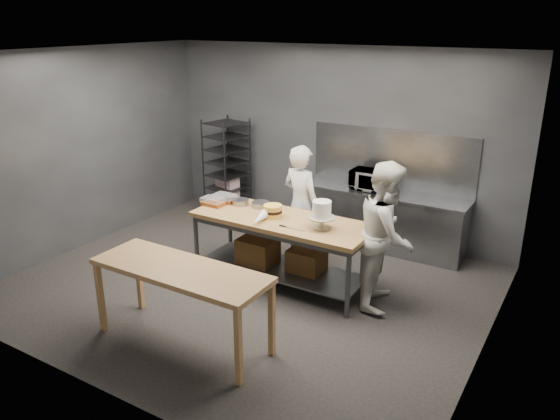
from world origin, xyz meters
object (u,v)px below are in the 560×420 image
speed_rack (227,170)px  chef_right (387,235)px  microwave (369,180)px  near_counter (181,275)px  frosted_cake_stand (322,212)px  work_table (280,242)px  chef_behind (301,205)px  layer_cake (273,211)px

speed_rack → chef_right: (3.55, -1.56, 0.05)m
speed_rack → microwave: bearing=1.7°
near_counter → speed_rack: bearing=119.6°
near_counter → frosted_cake_stand: frosted_cake_stand is taller
work_table → frosted_cake_stand: 0.86m
speed_rack → frosted_cake_stand: bearing=-33.0°
chef_behind → frosted_cake_stand: bearing=145.8°
near_counter → chef_behind: (0.05, 2.53, 0.05)m
speed_rack → frosted_cake_stand: size_ratio=4.84×
work_table → chef_behind: 0.79m
chef_right → frosted_cake_stand: size_ratio=5.04×
near_counter → frosted_cake_stand: (0.78, 1.73, 0.33)m
work_table → layer_cake: 0.44m
microwave → layer_cake: (-0.59, -1.84, -0.05)m
work_table → speed_rack: bearing=141.1°
chef_behind → layer_cake: (-0.01, -0.75, 0.13)m
speed_rack → layer_cake: speed_rack is taller
near_counter → microwave: microwave is taller
microwave → speed_rack: bearing=-178.3°
chef_right → layer_cake: 1.52m
microwave → frosted_cake_stand: bearing=-85.3°
chef_behind → layer_cake: 0.76m
chef_right → frosted_cake_stand: chef_right is taller
microwave → layer_cake: bearing=-107.7°
chef_behind → chef_right: (1.49, -0.55, 0.04)m
work_table → chef_behind: chef_behind is taller
chef_right → layer_cake: bearing=85.1°
chef_behind → microwave: (0.58, 1.09, 0.18)m
near_counter → microwave: bearing=80.2°
chef_behind → microwave: 1.25m
chef_behind → work_table: bearing=110.8°
chef_behind → chef_right: chef_right is taller
work_table → chef_behind: size_ratio=1.38×
microwave → frosted_cake_stand: frosted_cake_stand is taller
chef_right → microwave: (-0.92, 1.64, 0.14)m
chef_right → frosted_cake_stand: 0.83m
chef_behind → frosted_cake_stand: size_ratio=4.80×
speed_rack → layer_cake: bearing=-40.6°
work_table → microwave: size_ratio=4.43×
near_counter → chef_behind: 2.53m
microwave → frosted_cake_stand: 1.90m
work_table → chef_right: 1.45m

